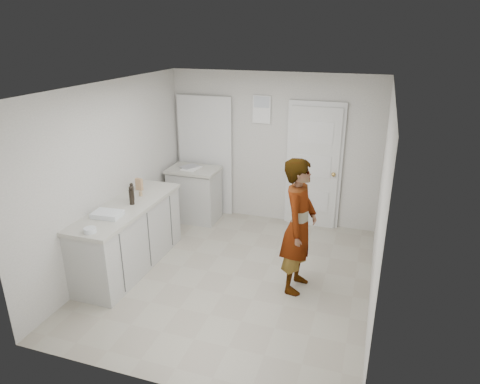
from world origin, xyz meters
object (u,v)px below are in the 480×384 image
(cake_mix_box, at_px, (139,184))
(egg_bowl, at_px, (90,230))
(spice_jar, at_px, (141,194))
(baking_dish, at_px, (107,214))
(oil_cruet_a, at_px, (131,196))
(oil_cruet_b, at_px, (132,192))
(person, at_px, (299,226))

(cake_mix_box, xyz_separation_m, egg_bowl, (0.19, -1.41, -0.06))
(spice_jar, height_order, baking_dish, spice_jar)
(baking_dish, relative_size, egg_bowl, 2.56)
(cake_mix_box, xyz_separation_m, oil_cruet_a, (0.19, -0.51, 0.04))
(cake_mix_box, bearing_deg, oil_cruet_b, -61.84)
(oil_cruet_b, bearing_deg, cake_mix_box, 107.12)
(cake_mix_box, relative_size, baking_dish, 0.47)
(oil_cruet_b, xyz_separation_m, baking_dish, (-0.00, -0.58, -0.09))
(egg_bowl, bearing_deg, cake_mix_box, 97.53)
(oil_cruet_a, height_order, oil_cruet_b, oil_cruet_a)
(person, height_order, baking_dish, person)
(oil_cruet_a, relative_size, baking_dish, 0.70)
(oil_cruet_b, distance_m, egg_bowl, 1.03)
(cake_mix_box, relative_size, oil_cruet_a, 0.67)
(spice_jar, height_order, oil_cruet_a, oil_cruet_a)
(baking_dish, xyz_separation_m, egg_bowl, (0.07, -0.44, -0.00))
(cake_mix_box, distance_m, oil_cruet_b, 0.40)
(person, height_order, oil_cruet_a, person)
(oil_cruet_b, bearing_deg, oil_cruet_a, -61.12)
(person, xyz_separation_m, cake_mix_box, (-2.42, 0.36, 0.15))
(person, relative_size, egg_bowl, 12.03)
(person, bearing_deg, oil_cruet_a, 98.96)
(oil_cruet_a, distance_m, oil_cruet_b, 0.15)
(cake_mix_box, height_order, oil_cruet_a, oil_cruet_a)
(oil_cruet_a, distance_m, egg_bowl, 0.90)
(person, xyz_separation_m, egg_bowl, (-2.23, -1.04, 0.09))
(person, relative_size, oil_cruet_b, 6.98)
(oil_cruet_b, height_order, baking_dish, oil_cruet_b)
(cake_mix_box, height_order, baking_dish, cake_mix_box)
(spice_jar, bearing_deg, oil_cruet_a, -81.21)
(cake_mix_box, relative_size, egg_bowl, 1.21)
(cake_mix_box, height_order, egg_bowl, cake_mix_box)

